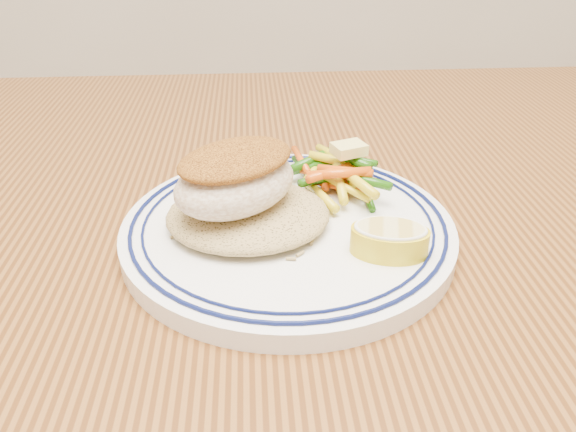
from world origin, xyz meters
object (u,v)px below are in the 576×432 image
at_px(fish_fillet, 235,177).
at_px(vegetable_pile, 335,173).
at_px(plate, 288,228).
at_px(rice_pilaf, 248,211).
at_px(dining_table, 253,331).
at_px(lemon_wedge, 390,238).

distance_m(fish_fillet, vegetable_pile, 0.10).
bearing_deg(plate, rice_pilaf, -176.33).
relative_size(plate, rice_pilaf, 2.06).
xyz_separation_m(dining_table, rice_pilaf, (-0.00, -0.01, 0.12)).
relative_size(plate, fish_fillet, 2.15).
height_order(plate, vegetable_pile, vegetable_pile).
bearing_deg(dining_table, fish_fillet, -130.63).
xyz_separation_m(vegetable_pile, lemon_wedge, (0.02, -0.10, -0.00)).
bearing_deg(fish_fillet, rice_pilaf, 17.07).
bearing_deg(lemon_wedge, rice_pilaf, 154.96).
relative_size(plate, vegetable_pile, 2.38).
height_order(plate, fish_fillet, fish_fillet).
distance_m(plate, lemon_wedge, 0.08).
xyz_separation_m(plate, lemon_wedge, (0.07, -0.05, 0.02)).
relative_size(dining_table, rice_pilaf, 12.26).
bearing_deg(plate, dining_table, 170.17).
bearing_deg(vegetable_pile, plate, -128.83).
distance_m(rice_pilaf, vegetable_pile, 0.09).
relative_size(rice_pilaf, vegetable_pile, 1.16).
height_order(dining_table, vegetable_pile, vegetable_pile).
bearing_deg(dining_table, vegetable_pile, 33.51).
bearing_deg(plate, lemon_wedge, -35.24).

